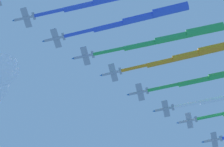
{
  "coord_description": "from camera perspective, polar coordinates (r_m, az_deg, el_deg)",
  "views": [
    {
      "loc": [
        58.31,
        -46.49,
        51.59
      ],
      "look_at": [
        0.0,
        0.0,
        209.71
      ],
      "focal_mm": 64.02,
      "sensor_mm": 36.0,
      "label": 1
    }
  ],
  "objects": [
    {
      "name": "jet_starboard_inner",
      "position": [
        164.15,
        4.1,
        7.96
      ],
      "size": [
        50.89,
        39.12,
        3.69
      ],
      "color": "#9EA3AD"
    },
    {
      "name": "jet_starboard_mid",
      "position": [
        175.07,
        10.74,
        2.58
      ],
      "size": [
        47.46,
        36.37,
        3.78
      ],
      "color": "#9EA3AD"
    },
    {
      "name": "jet_port_mid",
      "position": [
        169.66,
        8.82,
        5.16
      ],
      "size": [
        52.71,
        42.42,
        3.72
      ],
      "color": "#9EA3AD"
    }
  ]
}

